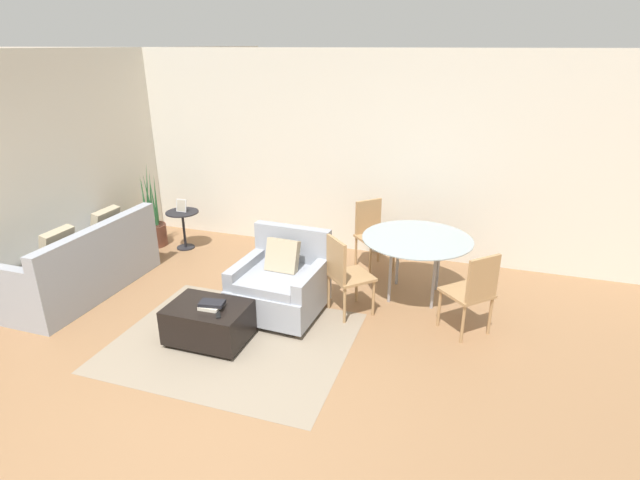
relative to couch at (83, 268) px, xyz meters
The scene contains 16 objects.
ground_plane 2.59m from the couch, 28.14° to the right, with size 20.00×20.00×0.00m, color #936B47.
wall_back 3.42m from the couch, 45.70° to the left, with size 12.00×0.06×2.75m.
wall_left 1.23m from the couch, 152.03° to the left, with size 0.06×12.00×2.75m.
area_rug 2.26m from the couch, 11.13° to the right, with size 2.31×1.89×0.01m.
couch is the anchor object (origin of this frame).
armchair 2.44m from the couch, ahead, with size 0.94×0.94×0.90m.
ottoman 2.03m from the couch, 14.14° to the right, with size 0.78×0.55×0.40m.
book_stack 2.10m from the couch, 14.29° to the right, with size 0.26×0.18×0.07m.
tv_remote_primary 2.24m from the couch, 15.82° to the right, with size 0.12×0.15×0.01m.
potted_plant 1.54m from the couch, 94.99° to the left, with size 0.38×0.38×1.23m.
side_table 1.62m from the couch, 76.62° to the left, with size 0.47×0.47×0.56m.
picture_frame 1.65m from the couch, 76.62° to the left, with size 0.16×0.07×0.18m.
dining_table 3.95m from the couch, 16.65° to the left, with size 1.25×1.25×0.73m.
dining_chair_near_left 3.14m from the couch, ahead, with size 0.59×0.59×0.90m.
dining_chair_near_right 4.46m from the couch, ahead, with size 0.59×0.59×0.90m.
dining_chair_far_left 3.59m from the couch, 30.11° to the left, with size 0.59×0.59×0.90m.
Camera 1 is at (2.11, -3.03, 2.79)m, focal length 28.00 mm.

